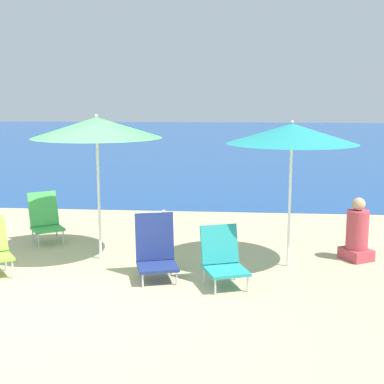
# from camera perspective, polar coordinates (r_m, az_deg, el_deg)

# --- Properties ---
(ground_plane) EXTENTS (60.00, 60.00, 0.00)m
(ground_plane) POSITION_cam_1_polar(r_m,az_deg,el_deg) (6.71, -14.14, -10.10)
(ground_plane) COLOR #C6B284
(sea_water) EXTENTS (60.00, 40.00, 0.01)m
(sea_water) POSITION_cam_1_polar(r_m,az_deg,el_deg) (30.71, 1.06, 5.78)
(sea_water) COLOR #19478C
(sea_water) RESTS_ON ground
(beach_umbrella_green) EXTENTS (1.80, 1.80, 2.05)m
(beach_umbrella_green) POSITION_cam_1_polar(r_m,az_deg,el_deg) (7.51, -10.13, 6.77)
(beach_umbrella_green) COLOR white
(beach_umbrella_green) RESTS_ON ground
(beach_umbrella_teal) EXTENTS (1.74, 1.74, 1.98)m
(beach_umbrella_teal) POSITION_cam_1_polar(r_m,az_deg,el_deg) (7.16, 10.61, 6.12)
(beach_umbrella_teal) COLOR white
(beach_umbrella_teal) RESTS_ON ground
(beach_chair_teal) EXTENTS (0.65, 0.71, 0.72)m
(beach_chair_teal) POSITION_cam_1_polar(r_m,az_deg,el_deg) (6.61, 3.29, -7.02)
(beach_chair_teal) COLOR silver
(beach_chair_teal) RESTS_ON ground
(beach_chair_green) EXTENTS (0.67, 0.69, 0.79)m
(beach_chair_green) POSITION_cam_1_polar(r_m,az_deg,el_deg) (8.80, -15.39, -2.69)
(beach_chair_green) COLOR silver
(beach_chair_green) RESTS_ON ground
(beach_chair_navy) EXTENTS (0.63, 0.66, 0.82)m
(beach_chair_navy) POSITION_cam_1_polar(r_m,az_deg,el_deg) (6.85, -3.88, -6.17)
(beach_chair_navy) COLOR silver
(beach_chair_navy) RESTS_ON ground
(person_seated_near) EXTENTS (0.50, 0.52, 0.90)m
(person_seated_near) POSITION_cam_1_polar(r_m,az_deg,el_deg) (7.93, 17.20, -4.33)
(person_seated_near) COLOR #BF3F4C
(person_seated_near) RESTS_ON ground
(seagull) EXTENTS (0.27, 0.11, 0.23)m
(seagull) POSITION_cam_1_polar(r_m,az_deg,el_deg) (9.94, -3.58, -2.39)
(seagull) COLOR gold
(seagull) RESTS_ON ground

